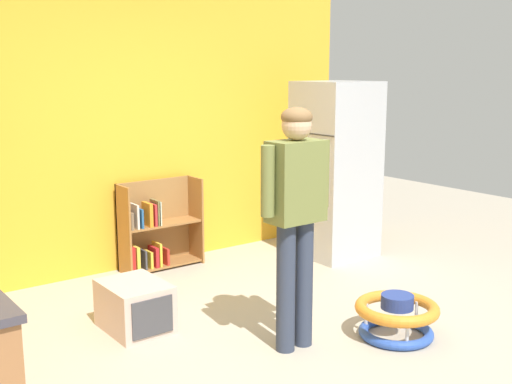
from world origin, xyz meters
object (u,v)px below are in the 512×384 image
(bookshelf, at_px, (155,231))
(standing_person, at_px, (296,207))
(refrigerator, at_px, (335,170))
(baby_walker, at_px, (397,316))
(pet_carrier, at_px, (135,306))

(bookshelf, height_order, standing_person, standing_person)
(refrigerator, height_order, bookshelf, refrigerator)
(baby_walker, bearing_deg, refrigerator, 58.48)
(bookshelf, distance_m, baby_walker, 2.59)
(refrigerator, xyz_separation_m, standing_person, (-1.80, -1.47, 0.12))
(bookshelf, xyz_separation_m, pet_carrier, (-0.84, -1.24, -0.19))
(refrigerator, height_order, baby_walker, refrigerator)
(refrigerator, xyz_separation_m, bookshelf, (-1.70, 0.72, -0.52))
(refrigerator, bearing_deg, baby_walker, -121.52)
(refrigerator, relative_size, standing_person, 1.07)
(pet_carrier, bearing_deg, bookshelf, 55.96)
(pet_carrier, bearing_deg, refrigerator, 11.69)
(refrigerator, relative_size, baby_walker, 2.95)
(standing_person, relative_size, baby_walker, 2.76)
(baby_walker, bearing_deg, bookshelf, 103.47)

